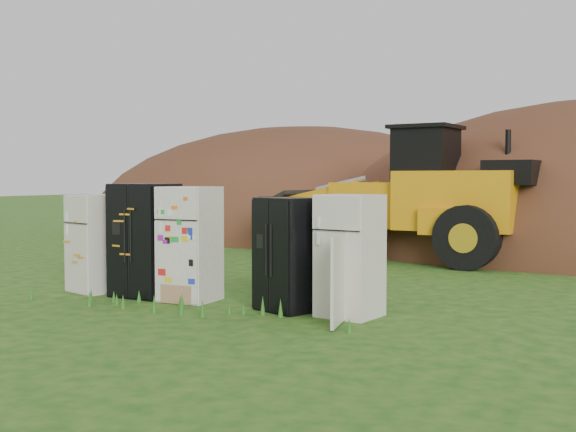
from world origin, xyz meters
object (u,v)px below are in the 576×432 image
(fridge_black_side, at_px, (145,240))
(wheel_loader, at_px, (394,193))
(fridge_leftmost, at_px, (95,243))
(fridge_open_door, at_px, (350,256))
(fridge_sticker, at_px, (190,244))
(fridge_black_right, at_px, (289,254))

(fridge_black_side, height_order, wheel_loader, wheel_loader)
(fridge_black_side, xyz_separation_m, wheel_loader, (1.87, 7.38, 0.68))
(fridge_leftmost, bearing_deg, fridge_open_door, 15.80)
(fridge_leftmost, xyz_separation_m, fridge_black_side, (1.08, 0.04, 0.10))
(fridge_sticker, xyz_separation_m, wheel_loader, (0.93, 7.38, 0.71))
(fridge_sticker, distance_m, fridge_open_door, 2.87)
(fridge_leftmost, height_order, fridge_black_side, fridge_black_side)
(fridge_black_side, xyz_separation_m, fridge_sticker, (0.94, 0.00, -0.02))
(fridge_leftmost, xyz_separation_m, fridge_sticker, (2.02, 0.04, 0.08))
(fridge_black_right, bearing_deg, fridge_sticker, -160.18)
(fridge_sticker, distance_m, fridge_black_right, 1.86)
(fridge_black_side, height_order, fridge_black_right, fridge_black_side)
(fridge_sticker, height_order, fridge_black_right, fridge_sticker)
(fridge_black_side, height_order, fridge_open_door, fridge_black_side)
(fridge_leftmost, relative_size, wheel_loader, 0.25)
(fridge_sticker, xyz_separation_m, fridge_black_right, (1.86, -0.04, -0.08))
(wheel_loader, bearing_deg, fridge_black_side, -100.26)
(fridge_black_side, xyz_separation_m, fridge_open_door, (3.80, -0.03, -0.07))
(fridge_black_side, distance_m, fridge_sticker, 0.94)
(fridge_black_right, bearing_deg, wheel_loader, 118.30)
(wheel_loader, bearing_deg, fridge_sticker, -93.26)
(fridge_sticker, relative_size, wheel_loader, 0.28)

